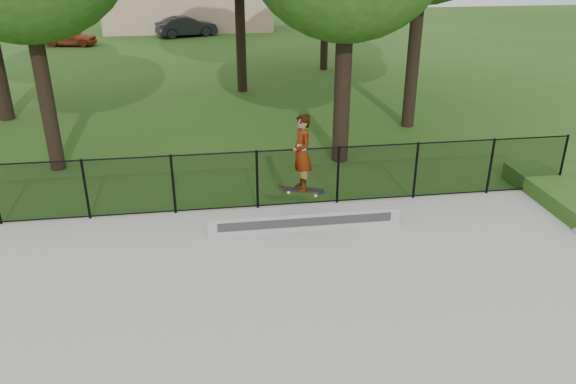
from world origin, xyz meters
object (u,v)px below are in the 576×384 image
object	(u,v)px
car_b	(186,26)
skater_airborne	(302,154)
grind_ledge	(304,219)
car_a	(69,37)
car_c	(182,25)

from	to	relation	value
car_b	skater_airborne	distance (m)	29.89
grind_ledge	skater_airborne	bearing A→B (deg)	-116.58
car_a	car_c	bearing A→B (deg)	-47.18
car_a	skater_airborne	distance (m)	28.87
car_b	skater_airborne	xyz separation A→B (m)	(3.02, -29.71, 1.26)
car_b	car_c	xyz separation A→B (m)	(-0.33, 1.42, -0.08)
grind_ledge	skater_airborne	xyz separation A→B (m)	(-0.12, -0.23, 1.67)
grind_ledge	skater_airborne	size ratio (longest dim) A/B	2.43
car_a	car_c	xyz separation A→B (m)	(6.93, 4.19, 0.04)
car_b	car_a	bearing A→B (deg)	92.31
car_b	car_c	bearing A→B (deg)	-5.45
car_a	skater_airborne	size ratio (longest dim) A/B	1.81
grind_ledge	car_b	world-z (taller)	car_b
car_a	skater_airborne	world-z (taller)	skater_airborne
grind_ledge	car_c	distance (m)	31.10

